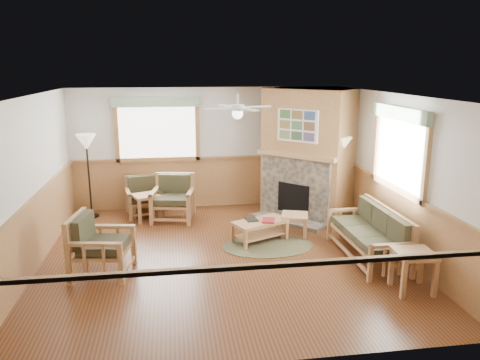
{
  "coord_description": "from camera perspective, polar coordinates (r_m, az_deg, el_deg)",
  "views": [
    {
      "loc": [
        -0.79,
        -7.39,
        3.15
      ],
      "look_at": [
        0.4,
        0.7,
        1.15
      ],
      "focal_mm": 35.0,
      "sensor_mm": 36.0,
      "label": 1
    }
  ],
  "objects": [
    {
      "name": "wall_back",
      "position": [
        10.58,
        -3.97,
        3.91
      ],
      "size": [
        6.0,
        0.02,
        2.7
      ],
      "primitive_type": "cube",
      "color": "silver",
      "rests_on": "floor"
    },
    {
      "name": "armchair_back_left",
      "position": [
        10.31,
        -11.65,
        -1.97
      ],
      "size": [
        0.85,
        0.85,
        0.81
      ],
      "primitive_type": null,
      "rotation": [
        0.0,
        0.0,
        0.18
      ],
      "color": "tan",
      "rests_on": "floor"
    },
    {
      "name": "book_dark",
      "position": [
        8.62,
        1.39,
        -4.73
      ],
      "size": [
        0.24,
        0.3,
        0.03
      ],
      "primitive_type": "cube",
      "rotation": [
        0.0,
        0.0,
        0.15
      ],
      "color": "black",
      "rests_on": "coffee_table"
    },
    {
      "name": "braided_rug",
      "position": [
        8.49,
        3.43,
        -8.03
      ],
      "size": [
        1.9,
        1.9,
        0.01
      ],
      "primitive_type": "cylinder",
      "rotation": [
        0.0,
        0.0,
        0.18
      ],
      "color": "#4B492F",
      "rests_on": "floor"
    },
    {
      "name": "armchair_left",
      "position": [
        7.56,
        -16.47,
        -7.58
      ],
      "size": [
        0.98,
        0.98,
        0.95
      ],
      "primitive_type": null,
      "rotation": [
        0.0,
        0.0,
        1.4
      ],
      "color": "tan",
      "rests_on": "floor"
    },
    {
      "name": "fireplace",
      "position": [
        10.02,
        8.25,
        3.25
      ],
      "size": [
        3.11,
        3.11,
        2.7
      ],
      "primitive_type": null,
      "rotation": [
        0.0,
        0.0,
        -0.79
      ],
      "color": "#A27242",
      "rests_on": "floor"
    },
    {
      "name": "wainscot",
      "position": [
        7.88,
        -2.15,
        -5.55
      ],
      "size": [
        6.0,
        6.0,
        1.1
      ],
      "primitive_type": null,
      "color": "#A27242",
      "rests_on": "floor"
    },
    {
      "name": "floor",
      "position": [
        8.08,
        -2.11,
        -9.27
      ],
      "size": [
        6.0,
        6.0,
        0.01
      ],
      "primitive_type": "cube",
      "color": "brown",
      "rests_on": "ground"
    },
    {
      "name": "sofa",
      "position": [
        8.15,
        15.3,
        -6.31
      ],
      "size": [
        1.86,
        0.78,
        0.85
      ],
      "primitive_type": null,
      "rotation": [
        0.0,
        0.0,
        -1.56
      ],
      "color": "tan",
      "rests_on": "floor"
    },
    {
      "name": "window_right",
      "position": [
        8.13,
        19.34,
        8.61
      ],
      "size": [
        0.16,
        1.9,
        1.5
      ],
      "primitive_type": null,
      "color": "white",
      "rests_on": "wall_right"
    },
    {
      "name": "armchair_back_right",
      "position": [
        9.84,
        -8.19,
        -2.24
      ],
      "size": [
        0.97,
        0.97,
        0.93
      ],
      "primitive_type": null,
      "rotation": [
        0.0,
        0.0,
        -0.19
      ],
      "color": "tan",
      "rests_on": "floor"
    },
    {
      "name": "window_back",
      "position": [
        10.38,
        -10.22,
        10.1
      ],
      "size": [
        1.9,
        0.16,
        1.5
      ],
      "primitive_type": null,
      "color": "white",
      "rests_on": "wall_back"
    },
    {
      "name": "ceiling_fan",
      "position": [
        7.78,
        -0.31,
        10.13
      ],
      "size": [
        1.59,
        1.59,
        0.36
      ],
      "primitive_type": null,
      "rotation": [
        0.0,
        0.0,
        0.35
      ],
      "color": "white",
      "rests_on": "ceiling"
    },
    {
      "name": "wall_front",
      "position": [
        4.81,
        1.7,
        -8.24
      ],
      "size": [
        6.0,
        0.02,
        2.7
      ],
      "primitive_type": "cube",
      "color": "silver",
      "rests_on": "floor"
    },
    {
      "name": "end_table_sofa",
      "position": [
        7.23,
        20.32,
        -10.38
      ],
      "size": [
        0.57,
        0.55,
        0.6
      ],
      "primitive_type": null,
      "rotation": [
        0.0,
        0.0,
        -0.06
      ],
      "color": "tan",
      "rests_on": "floor"
    },
    {
      "name": "wall_right",
      "position": [
        8.5,
        18.34,
        0.8
      ],
      "size": [
        0.02,
        6.0,
        2.7
      ],
      "primitive_type": "cube",
      "color": "silver",
      "rests_on": "floor"
    },
    {
      "name": "book_red",
      "position": [
        8.56,
        3.51,
        -4.85
      ],
      "size": [
        0.29,
        0.35,
        0.03
      ],
      "primitive_type": "cube",
      "rotation": [
        0.0,
        0.0,
        -0.27
      ],
      "color": "maroon",
      "rests_on": "coffee_table"
    },
    {
      "name": "end_table_chairs",
      "position": [
        9.98,
        -11.37,
        -3.28
      ],
      "size": [
        0.63,
        0.62,
        0.55
      ],
      "primitive_type": null,
      "rotation": [
        0.0,
        0.0,
        0.38
      ],
      "color": "tan",
      "rests_on": "floor"
    },
    {
      "name": "floor_lamp_left",
      "position": [
        10.33,
        -17.94,
        0.46
      ],
      "size": [
        0.44,
        0.44,
        1.79
      ],
      "primitive_type": null,
      "rotation": [
        0.0,
        0.0,
        0.07
      ],
      "color": "black",
      "rests_on": "floor"
    },
    {
      "name": "footstool",
      "position": [
        8.97,
        6.66,
        -5.47
      ],
      "size": [
        0.61,
        0.61,
        0.43
      ],
      "primitive_type": null,
      "rotation": [
        0.0,
        0.0,
        -0.3
      ],
      "color": "tan",
      "rests_on": "floor"
    },
    {
      "name": "ceiling",
      "position": [
        7.45,
        -2.3,
        10.26
      ],
      "size": [
        6.0,
        6.0,
        0.01
      ],
      "primitive_type": "cube",
      "color": "white",
      "rests_on": "floor"
    },
    {
      "name": "wall_left",
      "position": [
        7.92,
        -24.32,
        -0.63
      ],
      "size": [
        0.02,
        6.0,
        2.7
      ],
      "primitive_type": "cube",
      "color": "silver",
      "rests_on": "floor"
    },
    {
      "name": "coffee_table",
      "position": [
        8.65,
        2.44,
        -6.23
      ],
      "size": [
        1.11,
        0.87,
        0.4
      ],
      "primitive_type": null,
      "rotation": [
        0.0,
        0.0,
        0.43
      ],
      "color": "tan",
      "rests_on": "floor"
    },
    {
      "name": "floor_lamp_right",
      "position": [
        9.61,
        12.03,
        -0.12
      ],
      "size": [
        0.52,
        0.52,
        1.79
      ],
      "primitive_type": null,
      "rotation": [
        0.0,
        0.0,
        -0.33
      ],
      "color": "black",
      "rests_on": "floor"
    }
  ]
}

